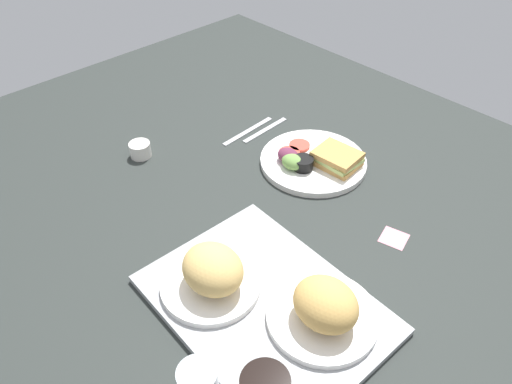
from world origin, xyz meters
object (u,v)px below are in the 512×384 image
object	(u,v)px
knife	(248,131)
sticky_note	(394,238)
espresso_cup	(140,150)
serving_tray	(265,304)
fork	(265,130)
plate_with_salad	(314,160)
bread_plate_far	(212,274)
bread_plate_near	(324,308)

from	to	relation	value
knife	sticky_note	world-z (taller)	knife
espresso_cup	knife	size ratio (longest dim) A/B	0.29
serving_tray	fork	distance (cm)	61.23
knife	plate_with_salad	bearing A→B (deg)	90.76
bread_plate_far	knife	distance (cm)	57.82
espresso_cup	plate_with_salad	bearing A→B (deg)	-138.95
espresso_cup	serving_tray	bearing A→B (deg)	170.06
bread_plate_near	knife	distance (cm)	66.81
knife	bread_plate_near	bearing A→B (deg)	56.01
serving_tray	sticky_note	world-z (taller)	serving_tray
bread_plate_near	espresso_cup	xyz separation A→B (cm)	(68.31, -5.47, -3.47)
bread_plate_near	espresso_cup	size ratio (longest dim) A/B	3.70
bread_plate_far	bread_plate_near	bearing A→B (deg)	-154.18
serving_tray	bread_plate_near	bearing A→B (deg)	-155.95
knife	fork	bearing A→B (deg)	140.07
bread_plate_near	sticky_note	xyz separation A→B (cm)	(3.82, -28.87, -5.41)
bread_plate_near	bread_plate_far	size ratio (longest dim) A/B	1.05
bread_plate_far	knife	world-z (taller)	bread_plate_far
serving_tray	sticky_note	xyz separation A→B (cm)	(-6.64, -33.53, -0.74)
plate_with_salad	sticky_note	xyz separation A→B (cm)	(-29.66, 6.95, -1.68)
knife	sticky_note	distance (cm)	53.59
fork	sticky_note	bearing A→B (deg)	77.24
fork	knife	xyz separation A→B (cm)	(3.00, 4.00, 0.00)
sticky_note	plate_with_salad	bearing A→B (deg)	-13.18
bread_plate_far	plate_with_salad	size ratio (longest dim) A/B	0.71
knife	espresso_cup	bearing A→B (deg)	-24.29
plate_with_salad	bread_plate_far	bearing A→B (deg)	106.75
plate_with_salad	espresso_cup	size ratio (longest dim) A/B	4.95
bread_plate_far	espresso_cup	world-z (taller)	bread_plate_far
bread_plate_near	sticky_note	bearing A→B (deg)	-82.46
knife	sticky_note	xyz separation A→B (cm)	(-53.32, 5.36, -0.19)
plate_with_salad	sticky_note	distance (cm)	30.51
espresso_cup	fork	xyz separation A→B (cm)	(-14.17, -32.76, -1.75)
serving_tray	bread_plate_far	distance (cm)	11.67
bread_plate_near	knife	xyz separation A→B (cm)	(57.14, -34.23, -5.22)
serving_tray	bread_plate_far	size ratio (longest dim) A/B	2.27
espresso_cup	sticky_note	size ratio (longest dim) A/B	1.00
bread_plate_far	espresso_cup	distance (cm)	50.92
serving_tray	espresso_cup	world-z (taller)	espresso_cup
plate_with_salad	knife	size ratio (longest dim) A/B	1.46
serving_tray	plate_with_salad	xyz separation A→B (cm)	(23.02, -40.48, 0.94)
bread_plate_near	bread_plate_far	world-z (taller)	bread_plate_far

